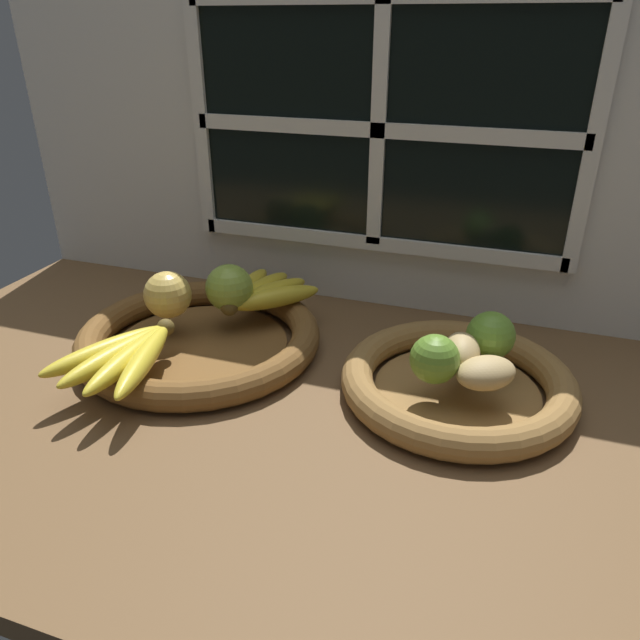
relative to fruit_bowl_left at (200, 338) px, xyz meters
The scene contains 13 objects.
ground_plane 21.98cm from the fruit_bowl_left, ahead, with size 140.00×90.00×3.00cm, color brown.
back_wall 43.06cm from the fruit_bowl_left, 51.35° to the left, with size 140.00×4.60×55.00cm.
fruit_bowl_left is the anchor object (origin of this frame).
fruit_bowl_right 40.11cm from the fruit_bowl_left, ahead, with size 32.18×32.18×4.41cm.
apple_green_back 9.26cm from the fruit_bowl_left, 69.42° to the left, with size 7.68×7.68×7.68cm, color #8CAD3D.
apple_golden_left 8.39cm from the fruit_bowl_left, 169.36° to the left, with size 7.46×7.46×7.46cm, color #DBB756.
banana_bunch_front 14.83cm from the fruit_bowl_left, 103.71° to the right, with size 15.49×20.32×2.94cm.
banana_bunch_back 13.06cm from the fruit_bowl_left, 61.28° to the left, with size 14.63×17.20×3.23cm.
potato_back 42.89cm from the fruit_bowl_left, ahead, with size 7.28×4.42×4.18cm, color tan.
potato_large 40.39cm from the fruit_bowl_left, ahead, with size 7.59×5.03×4.85cm, color tan.
potato_small 44.09cm from the fruit_bowl_left, ahead, with size 8.08×5.66×4.06cm, color tan.
lime_near 37.87cm from the fruit_bowl_left, ahead, with size 6.51×6.51×6.51cm, color olive.
lime_far 44.10cm from the fruit_bowl_left, ahead, with size 6.73×6.73×6.73cm, color #6B9E33.
Camera 1 is at (23.06, -68.62, 46.63)cm, focal length 33.29 mm.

